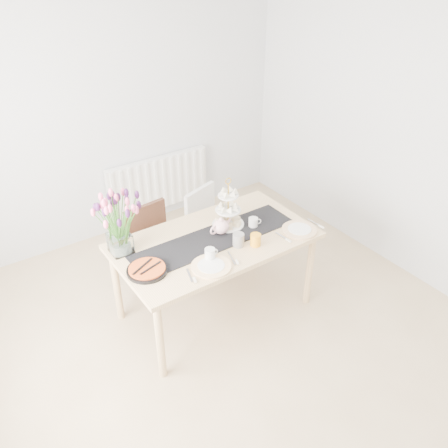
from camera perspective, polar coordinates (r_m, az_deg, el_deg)
room_shell at (r=3.07m, az=1.96°, el=1.28°), size 4.50×4.50×4.50m
radiator at (r=5.36m, az=-7.84°, el=4.93°), size 1.20×0.08×0.60m
dining_table at (r=3.85m, az=-1.12°, el=-2.75°), size 1.60×0.90×0.75m
chair_brown at (r=4.28m, az=-8.42°, el=-2.34°), size 0.45×0.45×0.82m
chair_white at (r=4.54m, az=-1.84°, el=0.07°), size 0.51×0.51×0.81m
table_runner at (r=3.80m, az=-1.14°, el=-1.75°), size 1.40×0.35×0.01m
tulip_vase at (r=3.57m, az=-12.81°, el=0.94°), size 0.59×0.59×0.50m
cake_stand at (r=3.92m, az=0.50°, el=1.23°), size 0.27×0.27×0.39m
teapot at (r=3.83m, az=-0.39°, el=-0.32°), size 0.24×0.20×0.14m
cream_jug at (r=3.95m, az=3.54°, el=0.19°), size 0.10×0.10×0.08m
tart_tin at (r=3.49m, az=-9.23°, el=-5.47°), size 0.30×0.30×0.04m
mug_grey at (r=3.70m, az=1.75°, el=-1.92°), size 0.13×0.13×0.11m
mug_white at (r=3.55m, az=-1.70°, el=-3.67°), size 0.08×0.08×0.10m
mug_orange at (r=3.71m, az=3.82°, el=-1.92°), size 0.11×0.11×0.10m
plate_left at (r=3.50m, az=-1.56°, el=-5.10°), size 0.38×0.38×0.02m
plate_right at (r=3.95m, az=9.06°, el=-0.69°), size 0.31×0.31×0.02m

